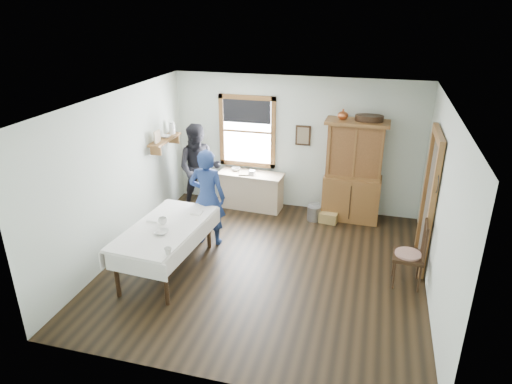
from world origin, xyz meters
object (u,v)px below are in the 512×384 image
Objects in this scene: china_hutch at (353,172)px; wicker_basket at (329,217)px; woman_blue at (208,201)px; work_counter at (251,191)px; figure_dark at (199,172)px; pail at (314,213)px; dining_table at (167,248)px; spindle_chair at (409,253)px.

wicker_basket is (-0.39, -0.28, -0.89)m from china_hutch.
china_hutch reaches higher than woman_blue.
work_counter is 1.14m from figure_dark.
work_counter is 0.82× the size of woman_blue.
pail is at bearing -6.46° from work_counter.
wicker_basket is 2.50m from woman_blue.
pail is at bearing -10.66° from figure_dark.
work_counter is at bearing 76.46° from dining_table.
spindle_chair is 0.66× the size of woman_blue.
china_hutch reaches higher than dining_table.
spindle_chair is (3.04, -2.08, 0.15)m from work_counter.
figure_dark is at bearing -177.63° from wicker_basket.
dining_table is 1.83× the size of spindle_chair.
spindle_chair reaches higher than pail.
dining_table is 3.33m from wicker_basket.
wicker_basket is (-1.38, 1.81, -0.43)m from spindle_chair.
spindle_chair is (3.68, 0.58, 0.14)m from dining_table.
woman_blue is (-1.68, -1.39, 0.66)m from pail.
woman_blue is at bearing 175.44° from spindle_chair.
dining_table reaches higher than pail.
china_hutch reaches higher than pail.
china_hutch is at bearing 44.84° from dining_table.
spindle_chair is 3.69× the size of pail.
figure_dark is (-2.33, -0.14, 0.70)m from pail.
spindle_chair is 0.63× the size of figure_dark.
woman_blue is at bearing -76.64° from figure_dark.
china_hutch is at bearing -6.76° from figure_dark.
work_counter reaches higher than pail.
spindle_chair is 3.40m from woman_blue.
wicker_basket is (0.29, -0.03, -0.04)m from pail.
dining_table is at bearing -167.96° from spindle_chair.
pail is at bearing 135.44° from spindle_chair.
china_hutch reaches higher than wicker_basket.
china_hutch is 2.36m from spindle_chair.
dining_table is at bearing -95.87° from figure_dark.
china_hutch reaches higher than work_counter.
pail is at bearing -144.16° from woman_blue.
china_hutch reaches higher than figure_dark.
dining_table is at bearing -133.89° from china_hutch.
woman_blue is (-3.36, 0.45, 0.27)m from spindle_chair.
work_counter is 2.74m from dining_table.
work_counter is 1.72m from woman_blue.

